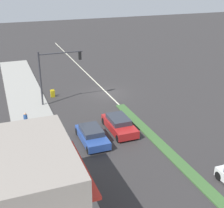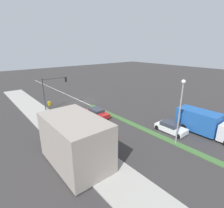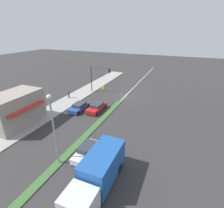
{
  "view_description": "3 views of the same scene",
  "coord_description": "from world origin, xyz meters",
  "px_view_note": "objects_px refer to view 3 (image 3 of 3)",
  "views": [
    {
      "loc": [
        11.49,
        31.77,
        12.81
      ],
      "look_at": [
        1.57,
        5.78,
        1.11
      ],
      "focal_mm": 50.0,
      "sensor_mm": 36.0,
      "label": 1
    },
    {
      "loc": [
        16.92,
        30.69,
        10.69
      ],
      "look_at": [
        -0.45,
        9.73,
        1.68
      ],
      "focal_mm": 28.0,
      "sensor_mm": 36.0,
      "label": 2
    },
    {
      "loc": [
        -10.44,
        32.55,
        12.64
      ],
      "look_at": [
        -0.08,
        8.0,
        1.1
      ],
      "focal_mm": 28.0,
      "sensor_mm": 36.0,
      "label": 3
    }
  ],
  "objects_px": {
    "van_white": "(88,151)",
    "coupe_blue": "(79,107)",
    "pedestrian": "(69,94)",
    "hatchback_red": "(97,107)",
    "delivery_truck": "(98,172)",
    "street_lamp": "(53,122)",
    "warning_aframe_sign": "(102,88)",
    "traffic_signal_main": "(97,75)"
  },
  "relations": [
    {
      "from": "traffic_signal_main",
      "to": "pedestrian",
      "type": "xyz_separation_m",
      "value": [
        3.67,
        5.23,
        -2.92
      ]
    },
    {
      "from": "delivery_truck",
      "to": "hatchback_red",
      "type": "relative_size",
      "value": 1.73
    },
    {
      "from": "traffic_signal_main",
      "to": "van_white",
      "type": "distance_m",
      "value": 20.56
    },
    {
      "from": "van_white",
      "to": "coupe_blue",
      "type": "xyz_separation_m",
      "value": [
        7.2,
        -9.47,
        -0.04
      ]
    },
    {
      "from": "traffic_signal_main",
      "to": "delivery_truck",
      "type": "bearing_deg",
      "value": 117.34
    },
    {
      "from": "hatchback_red",
      "to": "coupe_blue",
      "type": "bearing_deg",
      "value": 19.33
    },
    {
      "from": "van_white",
      "to": "pedestrian",
      "type": "bearing_deg",
      "value": -47.93
    },
    {
      "from": "pedestrian",
      "to": "van_white",
      "type": "distance_m",
      "value": 17.91
    },
    {
      "from": "warning_aframe_sign",
      "to": "van_white",
      "type": "relative_size",
      "value": 0.21
    },
    {
      "from": "traffic_signal_main",
      "to": "hatchback_red",
      "type": "bearing_deg",
      "value": 115.95
    },
    {
      "from": "warning_aframe_sign",
      "to": "coupe_blue",
      "type": "height_order",
      "value": "coupe_blue"
    },
    {
      "from": "street_lamp",
      "to": "coupe_blue",
      "type": "height_order",
      "value": "street_lamp"
    },
    {
      "from": "coupe_blue",
      "to": "pedestrian",
      "type": "bearing_deg",
      "value": -38.55
    },
    {
      "from": "delivery_truck",
      "to": "van_white",
      "type": "distance_m",
      "value": 4.19
    },
    {
      "from": "traffic_signal_main",
      "to": "coupe_blue",
      "type": "height_order",
      "value": "traffic_signal_main"
    },
    {
      "from": "delivery_truck",
      "to": "warning_aframe_sign",
      "type": "bearing_deg",
      "value": -64.77
    },
    {
      "from": "street_lamp",
      "to": "warning_aframe_sign",
      "type": "distance_m",
      "value": 23.86
    },
    {
      "from": "street_lamp",
      "to": "coupe_blue",
      "type": "relative_size",
      "value": 1.81
    },
    {
      "from": "street_lamp",
      "to": "van_white",
      "type": "xyz_separation_m",
      "value": [
        -2.2,
        -2.11,
        -4.16
      ]
    },
    {
      "from": "traffic_signal_main",
      "to": "van_white",
      "type": "height_order",
      "value": "traffic_signal_main"
    },
    {
      "from": "delivery_truck",
      "to": "van_white",
      "type": "height_order",
      "value": "delivery_truck"
    },
    {
      "from": "pedestrian",
      "to": "hatchback_red",
      "type": "xyz_separation_m",
      "value": [
        -7.6,
        2.84,
        -0.37
      ]
    },
    {
      "from": "pedestrian",
      "to": "warning_aframe_sign",
      "type": "height_order",
      "value": "pedestrian"
    },
    {
      "from": "pedestrian",
      "to": "delivery_truck",
      "type": "bearing_deg",
      "value": 132.24
    },
    {
      "from": "pedestrian",
      "to": "coupe_blue",
      "type": "relative_size",
      "value": 0.4
    },
    {
      "from": "warning_aframe_sign",
      "to": "van_white",
      "type": "height_order",
      "value": "van_white"
    },
    {
      "from": "van_white",
      "to": "coupe_blue",
      "type": "bearing_deg",
      "value": -52.75
    },
    {
      "from": "traffic_signal_main",
      "to": "delivery_truck",
      "type": "distance_m",
      "value": 24.35
    },
    {
      "from": "traffic_signal_main",
      "to": "van_white",
      "type": "relative_size",
      "value": 1.42
    },
    {
      "from": "street_lamp",
      "to": "delivery_truck",
      "type": "xyz_separation_m",
      "value": [
        -5.0,
        0.9,
        -3.31
      ]
    },
    {
      "from": "van_white",
      "to": "hatchback_red",
      "type": "relative_size",
      "value": 0.91
    },
    {
      "from": "hatchback_red",
      "to": "warning_aframe_sign",
      "type": "bearing_deg",
      "value": -68.88
    },
    {
      "from": "street_lamp",
      "to": "warning_aframe_sign",
      "type": "bearing_deg",
      "value": -74.93
    },
    {
      "from": "hatchback_red",
      "to": "street_lamp",
      "type": "bearing_deg",
      "value": 99.94
    },
    {
      "from": "warning_aframe_sign",
      "to": "van_white",
      "type": "bearing_deg",
      "value": 112.0
    },
    {
      "from": "warning_aframe_sign",
      "to": "coupe_blue",
      "type": "relative_size",
      "value": 0.21
    },
    {
      "from": "delivery_truck",
      "to": "hatchback_red",
      "type": "height_order",
      "value": "delivery_truck"
    },
    {
      "from": "warning_aframe_sign",
      "to": "hatchback_red",
      "type": "xyz_separation_m",
      "value": [
        -3.9,
        10.1,
        0.19
      ]
    },
    {
      "from": "van_white",
      "to": "hatchback_red",
      "type": "distance_m",
      "value": 11.34
    },
    {
      "from": "hatchback_red",
      "to": "coupe_blue",
      "type": "distance_m",
      "value": 2.97
    },
    {
      "from": "van_white",
      "to": "street_lamp",
      "type": "bearing_deg",
      "value": 43.75
    },
    {
      "from": "pedestrian",
      "to": "street_lamp",
      "type": "bearing_deg",
      "value": 122.47
    }
  ]
}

